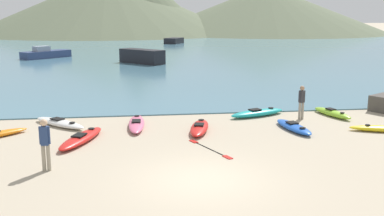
{
  "coord_description": "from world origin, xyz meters",
  "views": [
    {
      "loc": [
        -1.98,
        -12.98,
        5.07
      ],
      "look_at": [
        0.8,
        8.27,
        0.5
      ],
      "focal_mm": 42.0,
      "sensor_mm": 36.0,
      "label": 1
    }
  ],
  "objects_px": {
    "kayak_on_sand_1": "(332,113)",
    "loose_paddle": "(210,149)",
    "kayak_on_sand_7": "(257,113)",
    "kayak_on_sand_2": "(294,127)",
    "kayak_on_sand_0": "(199,128)",
    "kayak_on_sand_6": "(60,123)",
    "kayak_on_sand_3": "(137,124)",
    "person_near_foreground": "(45,141)",
    "moored_boat_4": "(174,41)",
    "person_near_waterline": "(302,100)",
    "moored_boat_2": "(46,54)",
    "kayak_on_sand_8": "(81,138)",
    "moored_boat_1": "(142,56)"
  },
  "relations": [
    {
      "from": "kayak_on_sand_1",
      "to": "loose_paddle",
      "type": "bearing_deg",
      "value": -146.17
    },
    {
      "from": "kayak_on_sand_1",
      "to": "kayak_on_sand_7",
      "type": "distance_m",
      "value": 3.74
    },
    {
      "from": "kayak_on_sand_2",
      "to": "kayak_on_sand_7",
      "type": "distance_m",
      "value": 2.96
    },
    {
      "from": "kayak_on_sand_0",
      "to": "kayak_on_sand_1",
      "type": "distance_m",
      "value": 7.3
    },
    {
      "from": "kayak_on_sand_0",
      "to": "kayak_on_sand_6",
      "type": "height_order",
      "value": "kayak_on_sand_0"
    },
    {
      "from": "kayak_on_sand_3",
      "to": "kayak_on_sand_6",
      "type": "distance_m",
      "value": 3.52
    },
    {
      "from": "kayak_on_sand_1",
      "to": "kayak_on_sand_2",
      "type": "xyz_separation_m",
      "value": [
        -2.87,
        -2.36,
        -0.02
      ]
    },
    {
      "from": "person_near_foreground",
      "to": "moored_boat_4",
      "type": "height_order",
      "value": "person_near_foreground"
    },
    {
      "from": "kayak_on_sand_3",
      "to": "person_near_waterline",
      "type": "distance_m",
      "value": 7.97
    },
    {
      "from": "kayak_on_sand_1",
      "to": "kayak_on_sand_6",
      "type": "bearing_deg",
      "value": -178.76
    },
    {
      "from": "moored_boat_2",
      "to": "moored_boat_4",
      "type": "xyz_separation_m",
      "value": [
        16.5,
        22.27,
        -0.02
      ]
    },
    {
      "from": "person_near_waterline",
      "to": "moored_boat_2",
      "type": "relative_size",
      "value": 0.31
    },
    {
      "from": "kayak_on_sand_3",
      "to": "kayak_on_sand_6",
      "type": "relative_size",
      "value": 1.17
    },
    {
      "from": "kayak_on_sand_8",
      "to": "kayak_on_sand_2",
      "type": "bearing_deg",
      "value": 4.39
    },
    {
      "from": "kayak_on_sand_1",
      "to": "person_near_waterline",
      "type": "height_order",
      "value": "person_near_waterline"
    },
    {
      "from": "kayak_on_sand_6",
      "to": "moored_boat_4",
      "type": "height_order",
      "value": "moored_boat_4"
    },
    {
      "from": "kayak_on_sand_7",
      "to": "moored_boat_1",
      "type": "xyz_separation_m",
      "value": [
        -5.2,
        24.17,
        0.59
      ]
    },
    {
      "from": "kayak_on_sand_3",
      "to": "kayak_on_sand_1",
      "type": "bearing_deg",
      "value": 5.22
    },
    {
      "from": "kayak_on_sand_8",
      "to": "person_near_foreground",
      "type": "height_order",
      "value": "person_near_foreground"
    },
    {
      "from": "kayak_on_sand_3",
      "to": "kayak_on_sand_8",
      "type": "height_order",
      "value": "kayak_on_sand_8"
    },
    {
      "from": "moored_boat_2",
      "to": "kayak_on_sand_8",
      "type": "bearing_deg",
      "value": -77.57
    },
    {
      "from": "kayak_on_sand_8",
      "to": "kayak_on_sand_6",
      "type": "bearing_deg",
      "value": 114.5
    },
    {
      "from": "kayak_on_sand_7",
      "to": "loose_paddle",
      "type": "relative_size",
      "value": 1.21
    },
    {
      "from": "kayak_on_sand_0",
      "to": "moored_boat_4",
      "type": "bearing_deg",
      "value": 85.93
    },
    {
      "from": "kayak_on_sand_6",
      "to": "person_near_waterline",
      "type": "bearing_deg",
      "value": -0.78
    },
    {
      "from": "kayak_on_sand_0",
      "to": "person_near_waterline",
      "type": "xyz_separation_m",
      "value": [
        5.21,
        1.61,
        0.77
      ]
    },
    {
      "from": "kayak_on_sand_7",
      "to": "moored_boat_2",
      "type": "xyz_separation_m",
      "value": [
        -15.83,
        31.02,
        0.37
      ]
    },
    {
      "from": "loose_paddle",
      "to": "moored_boat_1",
      "type": "bearing_deg",
      "value": 93.72
    },
    {
      "from": "person_near_foreground",
      "to": "moored_boat_4",
      "type": "xyz_separation_m",
      "value": [
        9.64,
        60.08,
        -0.48
      ]
    },
    {
      "from": "person_near_foreground",
      "to": "moored_boat_2",
      "type": "xyz_separation_m",
      "value": [
        -6.86,
        37.81,
        -0.46
      ]
    },
    {
      "from": "kayak_on_sand_0",
      "to": "kayak_on_sand_7",
      "type": "distance_m",
      "value": 4.15
    },
    {
      "from": "kayak_on_sand_6",
      "to": "loose_paddle",
      "type": "distance_m",
      "value": 7.59
    },
    {
      "from": "person_near_foreground",
      "to": "loose_paddle",
      "type": "height_order",
      "value": "person_near_foreground"
    },
    {
      "from": "person_near_foreground",
      "to": "loose_paddle",
      "type": "relative_size",
      "value": 0.66
    },
    {
      "from": "person_near_foreground",
      "to": "kayak_on_sand_1",
      "type": "bearing_deg",
      "value": 26.48
    },
    {
      "from": "kayak_on_sand_6",
      "to": "loose_paddle",
      "type": "relative_size",
      "value": 1.09
    },
    {
      "from": "moored_boat_4",
      "to": "person_near_waterline",
      "type": "bearing_deg",
      "value": -88.69
    },
    {
      "from": "kayak_on_sand_3",
      "to": "kayak_on_sand_7",
      "type": "distance_m",
      "value": 6.16
    },
    {
      "from": "kayak_on_sand_6",
      "to": "person_near_foreground",
      "type": "xyz_separation_m",
      "value": [
        0.51,
        -6.03,
        0.85
      ]
    },
    {
      "from": "kayak_on_sand_6",
      "to": "moored_boat_2",
      "type": "xyz_separation_m",
      "value": [
        -6.35,
        31.78,
        0.39
      ]
    },
    {
      "from": "loose_paddle",
      "to": "moored_boat_2",
      "type": "bearing_deg",
      "value": 109.1
    },
    {
      "from": "kayak_on_sand_6",
      "to": "kayak_on_sand_7",
      "type": "bearing_deg",
      "value": 4.58
    },
    {
      "from": "kayak_on_sand_2",
      "to": "kayak_on_sand_8",
      "type": "bearing_deg",
      "value": -175.61
    },
    {
      "from": "kayak_on_sand_8",
      "to": "kayak_on_sand_0",
      "type": "bearing_deg",
      "value": 11.5
    },
    {
      "from": "kayak_on_sand_3",
      "to": "moored_boat_4",
      "type": "xyz_separation_m",
      "value": [
        6.68,
        54.65,
        0.37
      ]
    },
    {
      "from": "kayak_on_sand_6",
      "to": "person_near_foreground",
      "type": "bearing_deg",
      "value": -85.2
    },
    {
      "from": "kayak_on_sand_3",
      "to": "kayak_on_sand_7",
      "type": "bearing_deg",
      "value": 12.78
    },
    {
      "from": "moored_boat_1",
      "to": "moored_boat_2",
      "type": "relative_size",
      "value": 0.91
    },
    {
      "from": "kayak_on_sand_7",
      "to": "kayak_on_sand_8",
      "type": "height_order",
      "value": "kayak_on_sand_7"
    },
    {
      "from": "kayak_on_sand_6",
      "to": "moored_boat_2",
      "type": "relative_size",
      "value": 0.54
    }
  ]
}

